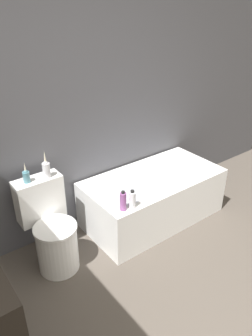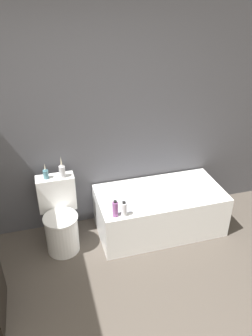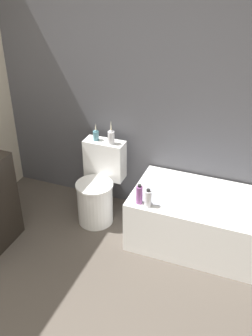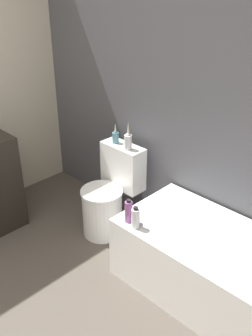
{
  "view_description": "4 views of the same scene",
  "coord_description": "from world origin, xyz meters",
  "px_view_note": "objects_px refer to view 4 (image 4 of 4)",
  "views": [
    {
      "loc": [
        -1.11,
        -0.44,
        2.12
      ],
      "look_at": [
        0.34,
        1.48,
        0.84
      ],
      "focal_mm": 35.0,
      "sensor_mm": 36.0,
      "label": 1
    },
    {
      "loc": [
        -0.37,
        -1.16,
        2.55
      ],
      "look_at": [
        0.38,
        1.47,
        1.0
      ],
      "focal_mm": 35.0,
      "sensor_mm": 36.0,
      "label": 2
    },
    {
      "loc": [
        1.14,
        -1.2,
        2.48
      ],
      "look_at": [
        0.11,
        1.42,
        0.81
      ],
      "focal_mm": 42.0,
      "sensor_mm": 36.0,
      "label": 3
    },
    {
      "loc": [
        1.85,
        -0.26,
        2.18
      ],
      "look_at": [
        0.11,
        1.5,
        0.85
      ],
      "focal_mm": 42.0,
      "sensor_mm": 36.0,
      "label": 4
    }
  ],
  "objects_px": {
    "bathtub": "(216,268)",
    "vase_silver": "(128,140)",
    "vase_gold": "(115,136)",
    "shampoo_bottle_short": "(136,218)",
    "shampoo_bottle_tall": "(129,211)",
    "toilet": "(109,196)"
  },
  "relations": [
    {
      "from": "bathtub",
      "to": "vase_silver",
      "type": "xyz_separation_m",
      "value": [
        -1.04,
        0.18,
        0.6
      ]
    },
    {
      "from": "bathtub",
      "to": "vase_gold",
      "type": "height_order",
      "value": "vase_gold"
    },
    {
      "from": "vase_gold",
      "to": "shampoo_bottle_short",
      "type": "relative_size",
      "value": 1.05
    },
    {
      "from": "shampoo_bottle_tall",
      "to": "shampoo_bottle_short",
      "type": "bearing_deg",
      "value": -11.71
    },
    {
      "from": "shampoo_bottle_short",
      "to": "shampoo_bottle_tall",
      "type": "bearing_deg",
      "value": 168.29
    },
    {
      "from": "toilet",
      "to": "shampoo_bottle_tall",
      "type": "relative_size",
      "value": 4.17
    },
    {
      "from": "shampoo_bottle_tall",
      "to": "shampoo_bottle_short",
      "type": "xyz_separation_m",
      "value": [
        0.08,
        -0.02,
        -0.01
      ]
    },
    {
      "from": "vase_gold",
      "to": "shampoo_bottle_tall",
      "type": "height_order",
      "value": "vase_gold"
    },
    {
      "from": "vase_silver",
      "to": "bathtub",
      "type": "bearing_deg",
      "value": -9.63
    },
    {
      "from": "toilet",
      "to": "shampoo_bottle_short",
      "type": "xyz_separation_m",
      "value": [
        0.62,
        -0.33,
        0.24
      ]
    },
    {
      "from": "vase_gold",
      "to": "toilet",
      "type": "bearing_deg",
      "value": -62.99
    },
    {
      "from": "vase_silver",
      "to": "shampoo_bottle_tall",
      "type": "xyz_separation_m",
      "value": [
        0.45,
        -0.46,
        -0.26
      ]
    },
    {
      "from": "toilet",
      "to": "shampoo_bottle_short",
      "type": "height_order",
      "value": "toilet"
    },
    {
      "from": "shampoo_bottle_short",
      "to": "bathtub",
      "type": "bearing_deg",
      "value": 30.29
    },
    {
      "from": "vase_gold",
      "to": "bathtub",
      "type": "bearing_deg",
      "value": -9.12
    },
    {
      "from": "toilet",
      "to": "shampoo_bottle_tall",
      "type": "distance_m",
      "value": 0.66
    },
    {
      "from": "shampoo_bottle_tall",
      "to": "shampoo_bottle_short",
      "type": "height_order",
      "value": "shampoo_bottle_tall"
    },
    {
      "from": "toilet",
      "to": "vase_gold",
      "type": "bearing_deg",
      "value": 117.01
    },
    {
      "from": "shampoo_bottle_tall",
      "to": "vase_silver",
      "type": "bearing_deg",
      "value": 134.68
    },
    {
      "from": "vase_gold",
      "to": "vase_silver",
      "type": "distance_m",
      "value": 0.17
    },
    {
      "from": "bathtub",
      "to": "shampoo_bottle_short",
      "type": "distance_m",
      "value": 0.67
    },
    {
      "from": "toilet",
      "to": "vase_gold",
      "type": "distance_m",
      "value": 0.53
    }
  ]
}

